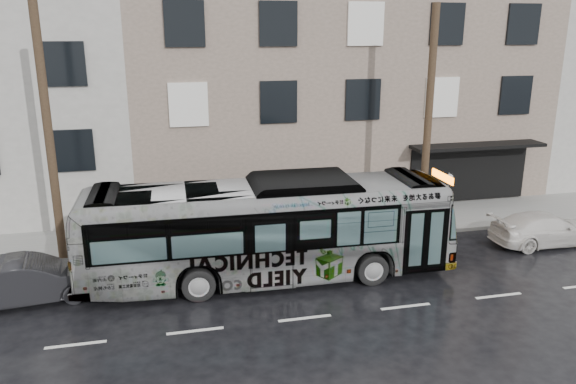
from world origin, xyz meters
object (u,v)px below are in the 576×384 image
object	(u,v)px
dark_sedan	(30,280)
bus	(267,229)
sign_post	(447,201)
white_sedan	(545,229)
utility_pole_rear	(49,138)
utility_pole_front	(428,123)

from	to	relation	value
dark_sedan	bus	bearing A→B (deg)	-96.63
bus	dark_sedan	distance (m)	7.60
sign_post	bus	size ratio (longest dim) A/B	0.19
bus	white_sedan	world-z (taller)	bus
utility_pole_rear	sign_post	xyz separation A→B (m)	(15.10, 0.00, -3.30)
utility_pole_front	sign_post	world-z (taller)	utility_pole_front
white_sedan	dark_sedan	size ratio (longest dim) A/B	1.01
utility_pole_rear	white_sedan	xyz separation A→B (m)	(18.23, -2.17, -4.01)
utility_pole_rear	bus	size ratio (longest dim) A/B	0.72
utility_pole_rear	bus	xyz separation A→B (m)	(6.99, -2.74, -2.91)
bus	white_sedan	xyz separation A→B (m)	(11.24, 0.57, -1.10)
utility_pole_front	utility_pole_rear	world-z (taller)	same
utility_pole_front	dark_sedan	xyz separation A→B (m)	(-14.53, -2.83, -3.93)
utility_pole_rear	dark_sedan	xyz separation A→B (m)	(-0.53, -2.83, -3.93)
sign_post	bus	xyz separation A→B (m)	(-8.11, -2.74, 0.39)
bus	white_sedan	distance (m)	11.30
bus	dark_sedan	xyz separation A→B (m)	(-7.53, -0.09, -1.02)
utility_pole_front	sign_post	distance (m)	3.48
white_sedan	dark_sedan	bearing A→B (deg)	91.63
white_sedan	bus	bearing A→B (deg)	92.54
white_sedan	sign_post	bearing A→B (deg)	54.90
bus	white_sedan	bearing A→B (deg)	-85.79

